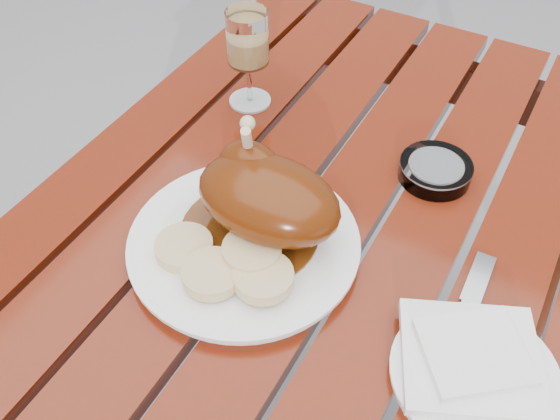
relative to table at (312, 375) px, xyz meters
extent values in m
cube|color=maroon|center=(0.00, 0.00, 0.00)|extent=(0.80, 1.20, 0.75)
cylinder|color=white|center=(-0.08, -0.07, 0.38)|extent=(0.39, 0.39, 0.02)
cylinder|color=#512509|center=(-0.08, -0.06, 0.40)|extent=(0.18, 0.18, 0.00)
ellipsoid|color=#5D2607|center=(-0.06, -0.04, 0.45)|extent=(0.19, 0.13, 0.10)
ellipsoid|color=#5D2607|center=(-0.10, -0.01, 0.46)|extent=(0.09, 0.06, 0.07)
cylinder|color=#C6B28C|center=(-0.11, -0.01, 0.48)|extent=(0.03, 0.04, 0.10)
cylinder|color=#DCBC86|center=(-0.13, -0.12, 0.40)|extent=(0.07, 0.07, 0.02)
cylinder|color=#DCBC86|center=(-0.08, -0.14, 0.41)|extent=(0.07, 0.07, 0.02)
cylinder|color=#DCBC86|center=(-0.02, -0.12, 0.41)|extent=(0.07, 0.07, 0.02)
cylinder|color=#DCBC86|center=(-0.05, -0.10, 0.41)|extent=(0.07, 0.07, 0.02)
cylinder|color=tan|center=(-0.24, 0.21, 0.46)|extent=(0.07, 0.07, 0.16)
cylinder|color=white|center=(0.24, -0.11, 0.38)|extent=(0.20, 0.20, 0.01)
cube|color=white|center=(0.23, -0.10, 0.40)|extent=(0.19, 0.19, 0.01)
cylinder|color=#B2B7BC|center=(0.09, 0.18, 0.39)|extent=(0.14, 0.14, 0.03)
cube|color=gray|center=(-0.14, 0.01, 0.38)|extent=(0.06, 0.17, 0.01)
cube|color=gray|center=(0.21, -0.06, 0.38)|extent=(0.02, 0.19, 0.01)
camera|label=1|loc=(0.22, -0.51, 1.00)|focal=40.00mm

